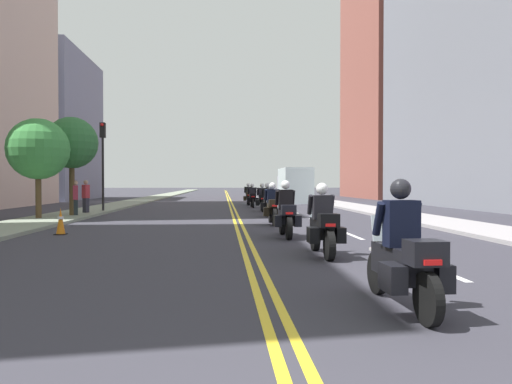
# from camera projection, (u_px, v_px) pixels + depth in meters

# --- Properties ---
(ground_plane) EXTENTS (264.00, 264.00, 0.00)m
(ground_plane) POSITION_uv_depth(u_px,v_px,m) (229.00, 199.00, 48.76)
(ground_plane) COLOR #32313A
(sidewalk_left) EXTENTS (2.55, 144.00, 0.12)m
(sidewalk_left) POSITION_uv_depth(u_px,v_px,m) (148.00, 199.00, 48.23)
(sidewalk_left) COLOR gray
(sidewalk_left) RESTS_ON ground
(sidewalk_right) EXTENTS (2.55, 144.00, 0.12)m
(sidewalk_right) POSITION_uv_depth(u_px,v_px,m) (308.00, 199.00, 49.28)
(sidewalk_right) COLOR #989495
(sidewalk_right) RESTS_ON ground
(centreline_yellow_inner) EXTENTS (0.12, 132.00, 0.01)m
(centreline_yellow_inner) POSITION_uv_depth(u_px,v_px,m) (228.00, 199.00, 48.75)
(centreline_yellow_inner) COLOR yellow
(centreline_yellow_inner) RESTS_ON ground
(centreline_yellow_outer) EXTENTS (0.12, 132.00, 0.01)m
(centreline_yellow_outer) POSITION_uv_depth(u_px,v_px,m) (230.00, 199.00, 48.76)
(centreline_yellow_outer) COLOR yellow
(centreline_yellow_outer) RESTS_ON ground
(lane_dashes_white) EXTENTS (0.14, 56.40, 0.01)m
(lane_dashes_white) POSITION_uv_depth(u_px,v_px,m) (288.00, 209.00, 30.02)
(lane_dashes_white) COLOR silver
(lane_dashes_white) RESTS_ON ground
(building_right_1) EXTENTS (6.19, 21.44, 23.97)m
(building_right_1) POSITION_uv_depth(u_px,v_px,m) (477.00, 33.00, 34.44)
(building_right_1) COLOR slate
(building_right_1) RESTS_ON ground
(building_left_2) EXTENTS (9.95, 13.66, 14.10)m
(building_left_2) POSITION_uv_depth(u_px,v_px,m) (35.00, 127.00, 48.33)
(building_left_2) COLOR slate
(building_left_2) RESTS_ON ground
(building_right_2) EXTENTS (6.63, 15.22, 25.66)m
(building_right_2) POSITION_uv_depth(u_px,v_px,m) (386.00, 80.00, 54.12)
(building_right_2) COLOR brown
(building_right_2) RESTS_ON ground
(motorcycle_0) EXTENTS (0.77, 2.23, 1.63)m
(motorcycle_0) POSITION_uv_depth(u_px,v_px,m) (404.00, 257.00, 6.13)
(motorcycle_0) COLOR black
(motorcycle_0) RESTS_ON ground
(motorcycle_1) EXTENTS (0.76, 2.18, 1.59)m
(motorcycle_1) POSITION_uv_depth(u_px,v_px,m) (323.00, 227.00, 10.73)
(motorcycle_1) COLOR black
(motorcycle_1) RESTS_ON ground
(motorcycle_2) EXTENTS (0.76, 2.15, 1.66)m
(motorcycle_2) POSITION_uv_depth(u_px,v_px,m) (286.00, 215.00, 14.45)
(motorcycle_2) COLOR black
(motorcycle_2) RESTS_ON ground
(motorcycle_3) EXTENTS (0.76, 2.26, 1.61)m
(motorcycle_3) POSITION_uv_depth(u_px,v_px,m) (273.00, 207.00, 19.04)
(motorcycle_3) COLOR black
(motorcycle_3) RESTS_ON ground
(motorcycle_4) EXTENTS (0.76, 2.26, 1.61)m
(motorcycle_4) POSITION_uv_depth(u_px,v_px,m) (268.00, 203.00, 23.73)
(motorcycle_4) COLOR black
(motorcycle_4) RESTS_ON ground
(motorcycle_5) EXTENTS (0.77, 2.12, 1.59)m
(motorcycle_5) POSITION_uv_depth(u_px,v_px,m) (262.00, 200.00, 27.86)
(motorcycle_5) COLOR black
(motorcycle_5) RESTS_ON ground
(motorcycle_6) EXTENTS (0.76, 2.15, 1.58)m
(motorcycle_6) POSITION_uv_depth(u_px,v_px,m) (252.00, 198.00, 32.38)
(motorcycle_6) COLOR black
(motorcycle_6) RESTS_ON ground
(motorcycle_7) EXTENTS (0.76, 2.15, 1.60)m
(motorcycle_7) POSITION_uv_depth(u_px,v_px,m) (248.00, 196.00, 36.03)
(motorcycle_7) COLOR black
(motorcycle_7) RESTS_ON ground
(traffic_cone_0) EXTENTS (0.33, 0.33, 0.82)m
(traffic_cone_0) POSITION_uv_depth(u_px,v_px,m) (61.00, 221.00, 15.23)
(traffic_cone_0) COLOR black
(traffic_cone_0) RESTS_ON ground
(traffic_light_near) EXTENTS (0.28, 0.38, 4.82)m
(traffic_light_near) POSITION_uv_depth(u_px,v_px,m) (103.00, 151.00, 26.53)
(traffic_light_near) COLOR black
(traffic_light_near) RESTS_ON ground
(pedestrian_1) EXTENTS (0.33, 0.41, 1.74)m
(pedestrian_1) POSITION_uv_depth(u_px,v_px,m) (86.00, 197.00, 24.78)
(pedestrian_1) COLOR #292A35
(pedestrian_1) RESTS_ON ground
(pedestrian_2) EXTENTS (0.31, 0.41, 1.71)m
(pedestrian_2) POSITION_uv_depth(u_px,v_px,m) (76.00, 198.00, 22.79)
(pedestrian_2) COLOR #222B2E
(pedestrian_2) RESTS_ON ground
(street_tree_0) EXTENTS (2.35, 2.35, 4.61)m
(street_tree_0) POSITION_uv_depth(u_px,v_px,m) (72.00, 143.00, 22.65)
(street_tree_0) COLOR #4F3C22
(street_tree_0) RESTS_ON ground
(street_tree_1) EXTENTS (2.57, 2.57, 4.31)m
(street_tree_1) POSITION_uv_depth(u_px,v_px,m) (38.00, 149.00, 20.90)
(street_tree_1) COLOR #4E3A21
(street_tree_1) RESTS_ON ground
(parked_truck) EXTENTS (2.20, 6.50, 2.80)m
(parked_truck) POSITION_uv_depth(u_px,v_px,m) (294.00, 187.00, 40.60)
(parked_truck) COLOR #B9B2D3
(parked_truck) RESTS_ON ground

